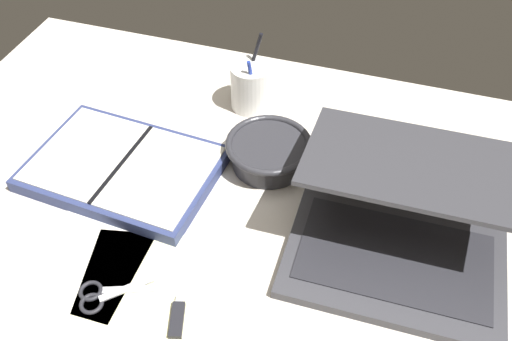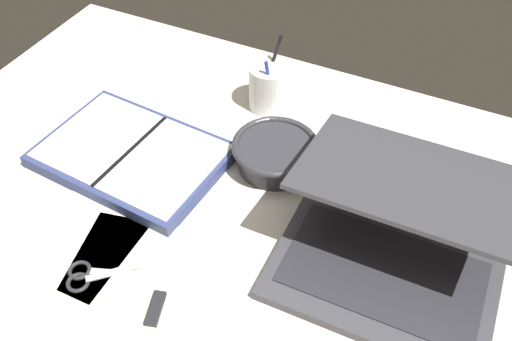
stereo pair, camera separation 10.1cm
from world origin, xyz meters
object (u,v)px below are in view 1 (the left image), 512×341
Objects in this scene: pen_cup at (251,86)px; laptop at (401,227)px; bowl at (269,151)px; planner at (123,168)px; scissors at (99,295)px.

laptop is at bearing -39.38° from pen_cup.
laptop is at bearing -25.91° from bowl.
pen_cup is (-35.57, 29.20, -0.40)cm from laptop.
planner is at bearing -121.69° from pen_cup.
scissors is at bearing -67.02° from planner.
laptop is 46.02cm from pen_cup.
bowl reaches higher than planner.
scissors is (-8.07, -53.33, -4.81)cm from pen_cup.
laptop is 2.16× the size of pen_cup.
bowl is 40.89cm from scissors.
laptop is 0.98× the size of planner.
pen_cup is 32.28cm from planner.
bowl is 1.00× the size of pen_cup.
bowl is 28.07cm from planner.
pen_cup reaches higher than bowl.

